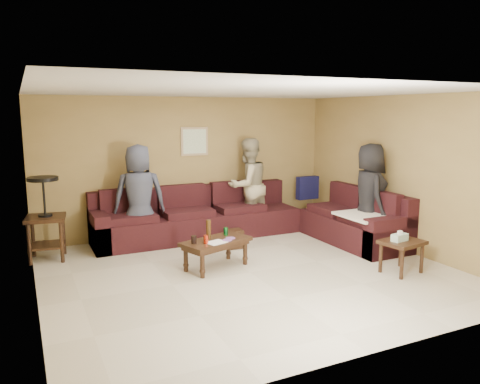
# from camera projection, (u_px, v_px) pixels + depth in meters

# --- Properties ---
(room) EXTENTS (5.60, 5.50, 2.50)m
(room) POSITION_uv_depth(u_px,v_px,m) (250.00, 155.00, 6.30)
(room) COLOR beige
(room) RESTS_ON ground
(sectional_sofa) EXTENTS (4.65, 2.90, 0.97)m
(sectional_sofa) POSITION_uv_depth(u_px,v_px,m) (253.00, 222.00, 8.22)
(sectional_sofa) COLOR black
(sectional_sofa) RESTS_ON ground
(coffee_table) EXTENTS (1.11, 0.80, 0.70)m
(coffee_table) POSITION_uv_depth(u_px,v_px,m) (216.00, 244.00, 6.72)
(coffee_table) COLOR #311C10
(coffee_table) RESTS_ON ground
(end_table_left) EXTENTS (0.64, 0.64, 1.27)m
(end_table_left) POSITION_uv_depth(u_px,v_px,m) (45.00, 217.00, 7.06)
(end_table_left) COLOR #311C10
(end_table_left) RESTS_ON ground
(side_table_right) EXTENTS (0.63, 0.55, 0.61)m
(side_table_right) POSITION_uv_depth(u_px,v_px,m) (402.00, 245.00, 6.51)
(side_table_right) COLOR #311C10
(side_table_right) RESTS_ON ground
(waste_bin) EXTENTS (0.27, 0.27, 0.31)m
(waste_bin) POSITION_uv_depth(u_px,v_px,m) (234.00, 239.00, 7.76)
(waste_bin) COLOR #311C10
(waste_bin) RESTS_ON ground
(wall_art) EXTENTS (0.52, 0.04, 0.52)m
(wall_art) POSITION_uv_depth(u_px,v_px,m) (194.00, 141.00, 8.54)
(wall_art) COLOR tan
(wall_art) RESTS_ON ground
(person_left) EXTENTS (0.92, 0.69, 1.72)m
(person_left) POSITION_uv_depth(u_px,v_px,m) (139.00, 196.00, 7.70)
(person_left) COLOR #343848
(person_left) RESTS_ON ground
(person_middle) EXTENTS (0.99, 0.84, 1.76)m
(person_middle) POSITION_uv_depth(u_px,v_px,m) (248.00, 186.00, 8.67)
(person_middle) COLOR #9B9273
(person_middle) RESTS_ON ground
(person_right) EXTENTS (0.79, 0.97, 1.72)m
(person_right) POSITION_uv_depth(u_px,v_px,m) (369.00, 195.00, 7.81)
(person_right) COLOR black
(person_right) RESTS_ON ground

